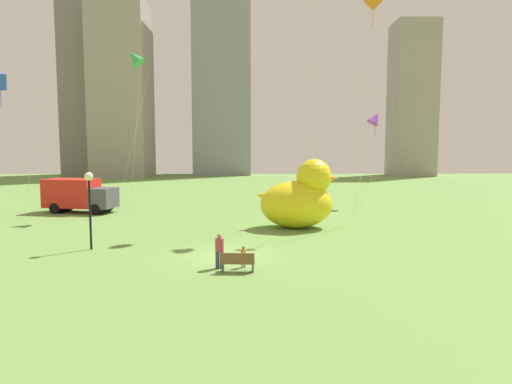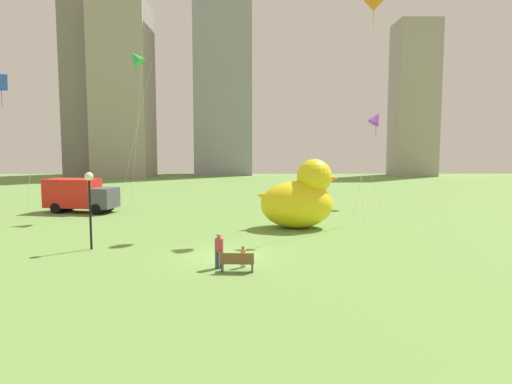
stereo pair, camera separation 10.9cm
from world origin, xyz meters
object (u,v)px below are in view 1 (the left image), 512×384
lamppost (89,191)px  kite_green (135,58)px  park_bench (238,262)px  person_adult (220,249)px  kite_purple (375,118)px  person_child (243,256)px  kite_orange (373,15)px  kite_blue (0,83)px  giant_inflatable_duck (299,199)px  box_truck (79,196)px

lamppost → kite_green: kite_green is taller
park_bench → person_adult: 1.19m
kite_green → lamppost: bearing=-87.8°
kite_green → kite_purple: (20.98, 5.25, -4.45)m
person_child → kite_orange: 19.48m
park_bench → kite_purple: bearing=61.7°
park_bench → kite_blue: bearing=143.3°
kite_blue → kite_green: kite_green is taller
kite_orange → kite_purple: kite_orange is taller
giant_inflatable_duck → kite_green: kite_green is taller
person_child → kite_green: size_ratio=0.07×
kite_blue → kite_orange: bearing=-2.1°
kite_blue → kite_orange: 25.89m
giant_inflatable_duck → lamppost: (-12.11, -6.49, 1.22)m
giant_inflatable_duck → kite_green: (-12.62, 6.54, 10.65)m
kite_green → person_child: bearing=-62.3°
giant_inflatable_duck → park_bench: bearing=-109.6°
person_child → box_truck: size_ratio=0.16×
giant_inflatable_duck → kite_orange: bearing=3.6°
box_truck → kite_green: size_ratio=0.47×
giant_inflatable_duck → person_adult: bearing=-114.8°
park_bench → person_adult: bearing=140.7°
box_truck → park_bench: bearing=-53.5°
kite_purple → person_child: bearing=-118.6°
kite_blue → kite_purple: kite_blue is taller
giant_inflatable_duck → box_truck: 19.51m
kite_blue → giant_inflatable_duck: bearing=-3.4°
person_adult → person_child: bearing=5.8°
giant_inflatable_duck → box_truck: (-17.93, 7.68, -0.58)m
kite_blue → kite_orange: size_ratio=0.67×
box_truck → kite_orange: (22.81, -7.37, 12.94)m
giant_inflatable_duck → kite_purple: kite_purple is taller
person_adult → kite_purple: bearing=59.3°
person_adult → person_child: person_adult is taller
kite_green → box_truck: bearing=167.9°
kite_blue → kite_purple: size_ratio=1.19×
park_bench → kite_green: kite_green is taller
park_bench → kite_blue: (-16.64, 12.40, 9.53)m
park_bench → kite_blue: 22.84m
giant_inflatable_duck → kite_purple: 15.73m
park_bench → kite_purple: size_ratio=0.17×
giant_inflatable_duck → kite_purple: bearing=54.7°
box_truck → kite_purple: size_ratio=0.70×
person_child → box_truck: bearing=128.2°
park_bench → box_truck: bearing=126.5°
giant_inflatable_duck → kite_blue: kite_blue is taller
person_child → kite_green: 22.62m
box_truck → kite_blue: size_ratio=0.59×
park_bench → kite_green: (-8.63, 17.72, 12.21)m
kite_purple → kite_orange: bearing=-106.9°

